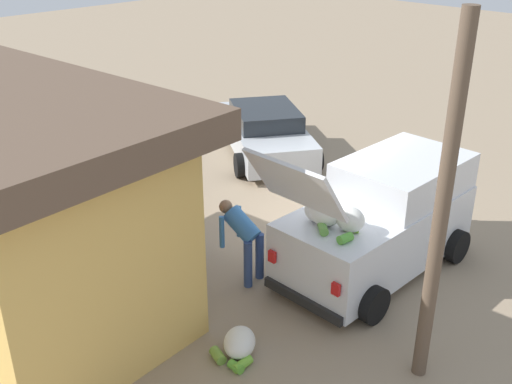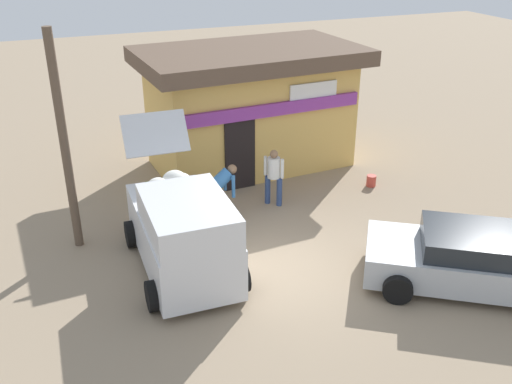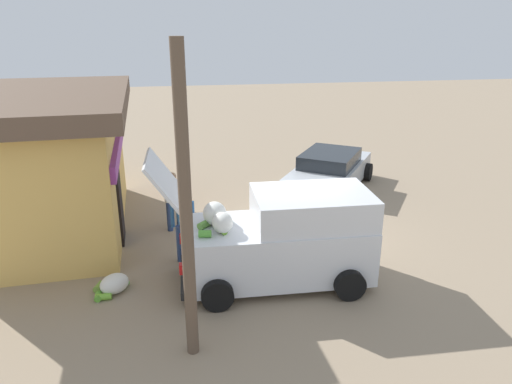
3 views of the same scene
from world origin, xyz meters
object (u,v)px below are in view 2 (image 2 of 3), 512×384
object	(u,v)px
unloaded_banana_pile	(153,197)
customer_bending	(219,187)
paint_bucket	(371,181)
storefront_bar	(250,106)
delivery_van	(182,231)
parked_sedan	(471,260)
vendor_standing	(274,174)

from	to	relation	value
unloaded_banana_pile	customer_bending	bearing A→B (deg)	-46.73
customer_bending	unloaded_banana_pile	size ratio (longest dim) A/B	1.72
paint_bucket	storefront_bar	bearing A→B (deg)	132.61
delivery_van	unloaded_banana_pile	xyz separation A→B (m)	(0.06, 3.49, -0.80)
parked_sedan	unloaded_banana_pile	bearing A→B (deg)	130.65
vendor_standing	paint_bucket	xyz separation A→B (m)	(3.08, 0.04, -0.74)
parked_sedan	storefront_bar	bearing A→B (deg)	103.42
delivery_van	vendor_standing	world-z (taller)	delivery_van
delivery_van	unloaded_banana_pile	size ratio (longest dim) A/B	5.46
customer_bending	paint_bucket	bearing A→B (deg)	3.61
storefront_bar	customer_bending	world-z (taller)	storefront_bar
customer_bending	delivery_van	bearing A→B (deg)	-126.75
storefront_bar	paint_bucket	world-z (taller)	storefront_bar
parked_sedan	customer_bending	size ratio (longest dim) A/B	3.21
storefront_bar	delivery_van	xyz separation A→B (m)	(-3.52, -5.13, -0.90)
paint_bucket	customer_bending	bearing A→B (deg)	-176.39
storefront_bar	unloaded_banana_pile	world-z (taller)	storefront_bar
delivery_van	storefront_bar	bearing A→B (deg)	55.53
delivery_van	customer_bending	world-z (taller)	delivery_van
customer_bending	paint_bucket	xyz separation A→B (m)	(4.67, 0.29, -0.72)
delivery_van	vendor_standing	xyz separation A→B (m)	(3.07, 2.23, -0.08)
unloaded_banana_pile	paint_bucket	xyz separation A→B (m)	(6.09, -1.21, -0.02)
parked_sedan	unloaded_banana_pile	xyz separation A→B (m)	(-5.34, 6.22, -0.42)
customer_bending	unloaded_banana_pile	world-z (taller)	customer_bending
parked_sedan	paint_bucket	distance (m)	5.08
storefront_bar	vendor_standing	bearing A→B (deg)	-98.85
storefront_bar	paint_bucket	xyz separation A→B (m)	(2.63, -2.86, -1.71)
paint_bucket	delivery_van	bearing A→B (deg)	-159.70
parked_sedan	vendor_standing	size ratio (longest dim) A/B	2.92
vendor_standing	storefront_bar	bearing A→B (deg)	81.15
storefront_bar	vendor_standing	world-z (taller)	storefront_bar
storefront_bar	vendor_standing	xyz separation A→B (m)	(-0.45, -2.90, -0.98)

